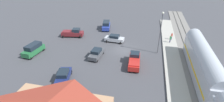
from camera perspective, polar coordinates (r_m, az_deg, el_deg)
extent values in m
plane|color=#424247|center=(37.27, 3.87, 0.38)|extent=(200.00, 200.00, 0.00)
cube|color=slate|center=(38.07, 25.16, -1.69)|extent=(4.80, 70.00, 0.18)
cube|color=#59544C|center=(38.19, 26.24, -1.59)|extent=(0.10, 70.00, 0.12)
cube|color=#59544C|center=(37.84, 24.15, -1.38)|extent=(0.10, 70.00, 0.12)
cube|color=#A8A399|center=(37.27, 19.23, -1.01)|extent=(3.20, 46.00, 0.30)
cube|color=#ADB2BC|center=(31.73, 27.85, -4.05)|extent=(2.90, 17.98, 3.70)
cube|color=gold|center=(31.48, 25.19, -4.29)|extent=(0.04, 16.54, 0.36)
cylinder|color=#ADB2BC|center=(30.93, 28.56, -1.29)|extent=(2.75, 17.26, 2.76)
cylinder|color=#23284C|center=(42.00, 18.86, 3.28)|extent=(0.22, 0.22, 0.85)
cylinder|color=green|center=(41.72, 19.01, 4.19)|extent=(0.36, 0.36, 0.62)
sphere|color=tan|center=(41.55, 19.10, 4.74)|extent=(0.24, 0.24, 0.24)
cylinder|color=#23284C|center=(43.77, 19.29, 4.22)|extent=(0.22, 0.22, 0.85)
cylinder|color=#CC3F33|center=(43.50, 19.44, 5.10)|extent=(0.36, 0.36, 0.62)
sphere|color=tan|center=(43.34, 19.53, 5.62)|extent=(0.24, 0.24, 0.24)
cube|color=#283D9E|center=(48.50, -1.96, 8.26)|extent=(2.78, 5.17, 1.00)
cube|color=#19232D|center=(48.33, -1.96, 9.37)|extent=(2.29, 3.68, 0.88)
cylinder|color=black|center=(46.84, -1.07, 6.88)|extent=(0.22, 0.68, 0.68)
cylinder|color=black|center=(46.97, -3.18, 6.91)|extent=(0.22, 0.68, 0.68)
cylinder|color=black|center=(50.39, -0.80, 8.45)|extent=(0.22, 0.68, 0.68)
cylinder|color=black|center=(50.52, -2.77, 8.47)|extent=(0.22, 0.68, 0.68)
cube|color=navy|center=(28.85, -15.94, -8.26)|extent=(2.85, 4.81, 0.76)
cube|color=#19232D|center=(28.46, -16.12, -7.13)|extent=(2.08, 2.48, 0.64)
cylinder|color=black|center=(30.61, -16.58, -6.92)|extent=(0.22, 0.68, 0.68)
cylinder|color=black|center=(30.22, -13.64, -6.98)|extent=(0.22, 0.68, 0.68)
cylinder|color=black|center=(28.01, -18.24, -10.89)|extent=(0.22, 0.68, 0.68)
cylinder|color=black|center=(27.58, -15.01, -11.03)|extent=(0.22, 0.68, 0.68)
cube|color=red|center=(31.65, 7.47, -3.52)|extent=(2.26, 5.50, 0.92)
cube|color=#19232D|center=(32.09, 7.66, -1.23)|extent=(1.82, 1.82, 0.84)
cylinder|color=black|center=(33.75, 6.15, -2.17)|extent=(0.22, 0.76, 0.76)
cylinder|color=black|center=(33.73, 9.07, -2.40)|extent=(0.22, 0.76, 0.76)
cylinder|color=black|center=(30.11, 5.57, -6.26)|extent=(0.22, 0.76, 0.76)
cylinder|color=black|center=(30.10, 8.86, -6.52)|extent=(0.22, 0.76, 0.76)
cube|color=red|center=(30.55, 7.45, -3.55)|extent=(2.02, 3.07, 0.20)
cube|color=silver|center=(40.64, 0.83, 4.03)|extent=(4.60, 2.11, 0.76)
cube|color=#19232D|center=(40.36, 0.84, 4.93)|extent=(2.25, 1.75, 0.64)
cylinder|color=black|center=(40.54, -1.79, 3.36)|extent=(0.22, 0.68, 0.68)
cylinder|color=black|center=(41.93, -1.13, 4.24)|extent=(0.22, 0.68, 0.68)
cylinder|color=black|center=(39.72, 2.89, 2.79)|extent=(0.22, 0.68, 0.68)
cylinder|color=black|center=(41.13, 3.42, 3.71)|extent=(0.22, 0.68, 0.68)
cube|color=maroon|center=(44.66, -13.07, 5.74)|extent=(5.66, 2.87, 0.92)
cube|color=#19232D|center=(44.08, -11.90, 6.80)|extent=(2.00, 2.00, 0.84)
cylinder|color=black|center=(45.09, -10.10, 5.62)|extent=(0.22, 0.76, 0.76)
cylinder|color=black|center=(43.54, -10.55, 4.75)|extent=(0.22, 0.76, 0.76)
cylinder|color=black|center=(46.20, -15.34, 5.60)|extent=(0.22, 0.76, 0.76)
cylinder|color=black|center=(44.70, -15.95, 4.74)|extent=(0.22, 0.76, 0.76)
cube|color=maroon|center=(44.72, -14.33, 6.39)|extent=(3.25, 2.35, 0.20)
cube|color=#47494F|center=(34.25, -5.22, -0.99)|extent=(2.19, 4.63, 0.76)
cube|color=#19232D|center=(33.92, -5.27, 0.05)|extent=(1.79, 2.28, 0.64)
cylinder|color=black|center=(32.82, -5.00, -3.15)|extent=(0.22, 0.68, 0.68)
cylinder|color=black|center=(33.39, -7.55, -2.71)|extent=(0.22, 0.68, 0.68)
cylinder|color=black|center=(35.55, -2.98, -0.44)|extent=(0.22, 0.68, 0.68)
cylinder|color=black|center=(36.08, -5.37, -0.07)|extent=(0.22, 0.68, 0.68)
cube|color=#236638|center=(38.71, -24.78, 0.15)|extent=(2.42, 5.07, 1.00)
cube|color=#19232D|center=(38.41, -24.91, 1.49)|extent=(2.05, 3.58, 0.88)
cylinder|color=black|center=(37.19, -25.49, -2.03)|extent=(0.22, 0.68, 0.68)
cylinder|color=black|center=(38.33, -27.39, -1.59)|extent=(0.22, 0.68, 0.68)
cylinder|color=black|center=(39.61, -21.96, 0.56)|extent=(0.22, 0.68, 0.68)
cylinder|color=black|center=(40.68, -23.85, 0.90)|extent=(0.22, 0.68, 0.68)
cylinder|color=#515156|center=(35.40, 15.76, 5.30)|extent=(0.16, 0.16, 8.41)
sphere|color=#EAE5C6|center=(34.02, 16.72, 12.11)|extent=(0.44, 0.44, 0.44)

